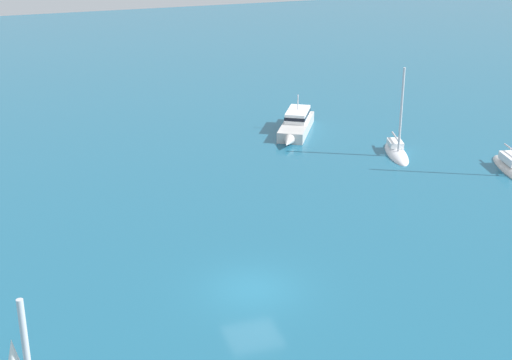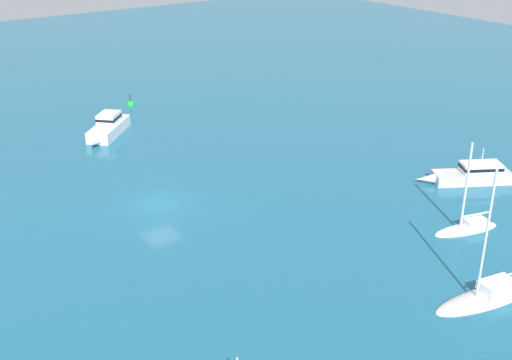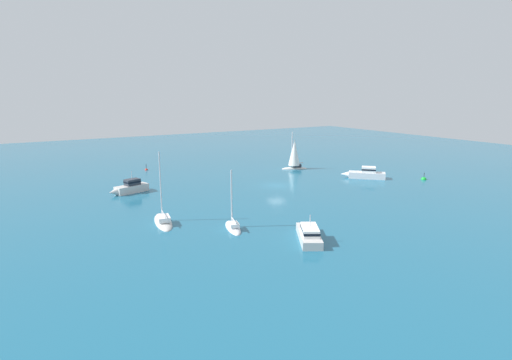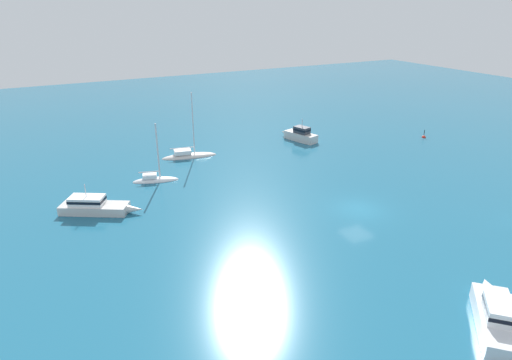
{
  "view_description": "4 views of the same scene",
  "coord_description": "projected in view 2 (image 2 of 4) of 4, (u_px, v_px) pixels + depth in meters",
  "views": [
    {
      "loc": [
        28.88,
        -9.46,
        17.38
      ],
      "look_at": [
        -7.75,
        2.72,
        2.07
      ],
      "focal_mm": 53.82,
      "sensor_mm": 36.0,
      "label": 1
    },
    {
      "loc": [
        18.04,
        36.67,
        19.56
      ],
      "look_at": [
        -6.35,
        2.66,
        1.18
      ],
      "focal_mm": 45.33,
      "sensor_mm": 36.0,
      "label": 2
    },
    {
      "loc": [
        -49.9,
        33.35,
        13.78
      ],
      "look_at": [
        -3.46,
        5.64,
        2.1
      ],
      "focal_mm": 28.71,
      "sensor_mm": 36.0,
      "label": 3
    },
    {
      "loc": [
        -24.14,
        -26.65,
        17.07
      ],
      "look_at": [
        -7.79,
        4.76,
        2.55
      ],
      "focal_mm": 30.62,
      "sensor_mm": 36.0,
      "label": 4
    }
  ],
  "objects": [
    {
      "name": "motor_cruiser",
      "position": [
        108.0,
        127.0,
        57.53
      ],
      "size": [
        6.09,
        6.08,
        1.91
      ],
      "rotation": [
        0.0,
        0.0,
        0.78
      ],
      "color": "white",
      "rests_on": "ground"
    },
    {
      "name": "motor_cruiser_1",
      "position": [
        472.0,
        174.0,
        48.07
      ],
      "size": [
        6.86,
        4.75,
        2.64
      ],
      "rotation": [
        0.0,
        0.0,
        5.75
      ],
      "color": "silver",
      "rests_on": "ground"
    },
    {
      "name": "ketch",
      "position": [
        467.0,
        228.0,
        41.27
      ],
      "size": [
        4.8,
        2.47,
        6.44
      ],
      "rotation": [
        0.0,
        0.0,
        6.01
      ],
      "color": "white",
      "rests_on": "ground"
    },
    {
      "name": "ground_plane",
      "position": [
        159.0,
        204.0,
        44.77
      ],
      "size": [
        160.0,
        160.0,
        0.0
      ],
      "primitive_type": "plane",
      "color": "#1E607F"
    },
    {
      "name": "mooring_buoy",
      "position": [
        131.0,
        105.0,
        66.22
      ],
      "size": [
        0.84,
        0.84,
        1.54
      ],
      "color": "green",
      "rests_on": "ground"
    },
    {
      "name": "ketch_1",
      "position": [
        486.0,
        297.0,
        34.17
      ],
      "size": [
        6.65,
        2.89,
        8.05
      ],
      "rotation": [
        0.0,
        0.0,
        6.1
      ],
      "color": "silver",
      "rests_on": "ground"
    }
  ]
}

